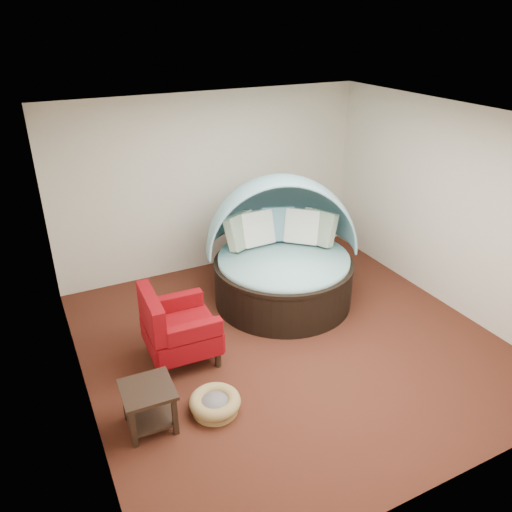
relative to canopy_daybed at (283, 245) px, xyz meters
name	(u,v)px	position (x,y,z in m)	size (l,w,h in m)	color
floor	(289,341)	(-0.46, -1.03, -0.84)	(5.00, 5.00, 0.00)	#4B2215
wall_back	(212,183)	(-0.46, 1.47, 0.56)	(5.00, 5.00, 0.00)	beige
wall_front	(457,364)	(-0.46, -3.53, 0.56)	(5.00, 5.00, 0.00)	beige
wall_left	(69,290)	(-2.96, -1.03, 0.56)	(5.00, 5.00, 0.00)	beige
wall_right	(450,209)	(2.04, -1.03, 0.56)	(5.00, 5.00, 0.00)	beige
ceiling	(297,121)	(-0.46, -1.03, 1.96)	(5.00, 5.00, 0.00)	white
canopy_daybed	(283,245)	(0.00, 0.00, 0.00)	(2.58, 2.55, 1.82)	black
pet_basket	(215,403)	(-1.79, -1.77, -0.75)	(0.69, 0.69, 0.19)	olive
red_armchair	(176,328)	(-1.86, -0.74, -0.40)	(0.86, 0.87, 0.97)	black
side_table	(149,402)	(-2.46, -1.67, -0.53)	(0.53, 0.53, 0.49)	black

